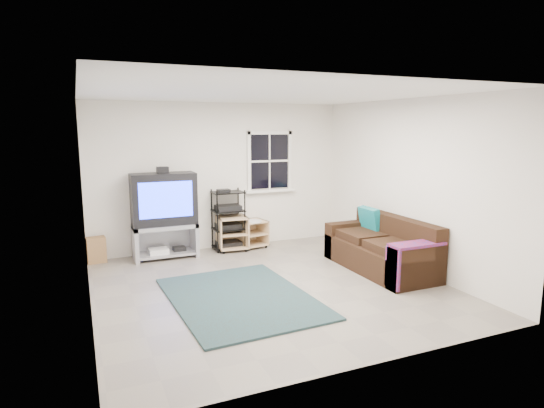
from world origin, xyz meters
name	(u,v)px	position (x,y,z in m)	size (l,w,h in m)	color
room	(269,165)	(0.95, 2.27, 1.48)	(4.60, 4.62, 4.60)	gray
tv_unit	(164,208)	(-1.06, 2.02, 0.84)	(1.04, 0.52, 1.53)	#A6A6AE
av_rack	(228,224)	(0.07, 2.08, 0.47)	(0.54, 0.39, 1.09)	black
side_table_left	(232,232)	(0.12, 2.06, 0.32)	(0.56, 0.56, 0.60)	#DAB786
side_table_right	(252,231)	(0.52, 2.08, 0.29)	(0.52, 0.52, 0.52)	#DAB786
sofa	(382,250)	(1.88, 0.03, 0.31)	(0.86, 1.93, 0.88)	black
shag_rug	(240,298)	(-0.53, -0.26, 0.01)	(1.68, 2.31, 0.03)	black
paper_bag	(96,250)	(-2.15, 2.15, 0.21)	(0.29, 0.19, 0.42)	#8A5E3E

